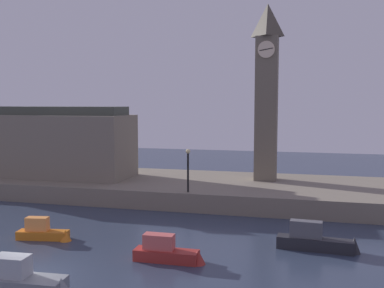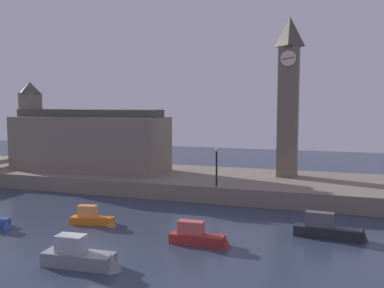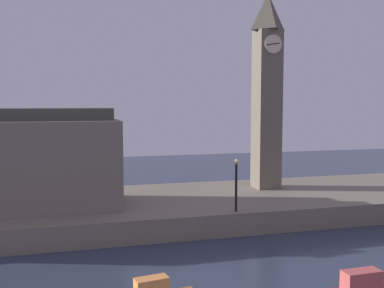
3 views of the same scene
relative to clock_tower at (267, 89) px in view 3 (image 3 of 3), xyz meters
name	(u,v)px [view 3 (image 3 of 3)]	position (x,y,z in m)	size (l,w,h in m)	color
far_embankment	(159,208)	(-9.42, -1.90, -8.91)	(70.00, 12.00, 1.50)	slate
clock_tower	(267,89)	(0.00, 0.00, 0.00)	(2.13, 2.19, 15.80)	#6B6051
streetlamp	(236,178)	(-5.42, -7.22, -5.99)	(0.36, 0.36, 3.43)	black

